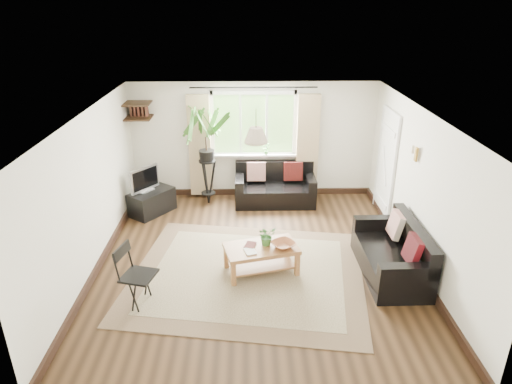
{
  "coord_description": "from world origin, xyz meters",
  "views": [
    {
      "loc": [
        -0.14,
        -6.3,
        3.93
      ],
      "look_at": [
        0.0,
        0.4,
        1.05
      ],
      "focal_mm": 32.0,
      "sensor_mm": 36.0,
      "label": 1
    }
  ],
  "objects_px": {
    "tv_stand": "(152,202)",
    "folding_chair": "(139,277)",
    "sofa_right": "(391,251)",
    "coffee_table": "(261,259)",
    "palm_stand": "(207,157)",
    "sofa_back": "(275,185)"
  },
  "relations": [
    {
      "from": "sofa_right",
      "to": "palm_stand",
      "type": "bearing_deg",
      "value": -132.58
    },
    {
      "from": "sofa_right",
      "to": "palm_stand",
      "type": "relative_size",
      "value": 0.82
    },
    {
      "from": "tv_stand",
      "to": "folding_chair",
      "type": "relative_size",
      "value": 0.97
    },
    {
      "from": "tv_stand",
      "to": "palm_stand",
      "type": "bearing_deg",
      "value": -30.61
    },
    {
      "from": "tv_stand",
      "to": "folding_chair",
      "type": "distance_m",
      "value": 2.95
    },
    {
      "from": "folding_chair",
      "to": "sofa_right",
      "type": "bearing_deg",
      "value": -64.36
    },
    {
      "from": "sofa_back",
      "to": "coffee_table",
      "type": "relative_size",
      "value": 1.48
    },
    {
      "from": "coffee_table",
      "to": "sofa_right",
      "type": "bearing_deg",
      "value": -2.08
    },
    {
      "from": "sofa_back",
      "to": "tv_stand",
      "type": "xyz_separation_m",
      "value": [
        -2.44,
        -0.43,
        -0.15
      ]
    },
    {
      "from": "tv_stand",
      "to": "coffee_table",
      "type": "bearing_deg",
      "value": -99.11
    },
    {
      "from": "coffee_table",
      "to": "tv_stand",
      "type": "relative_size",
      "value": 1.27
    },
    {
      "from": "sofa_right",
      "to": "coffee_table",
      "type": "height_order",
      "value": "sofa_right"
    },
    {
      "from": "palm_stand",
      "to": "sofa_right",
      "type": "bearing_deg",
      "value": -41.94
    },
    {
      "from": "sofa_right",
      "to": "folding_chair",
      "type": "xyz_separation_m",
      "value": [
        -3.65,
        -0.69,
        0.06
      ]
    },
    {
      "from": "folding_chair",
      "to": "sofa_back",
      "type": "bearing_deg",
      "value": -16.54
    },
    {
      "from": "coffee_table",
      "to": "palm_stand",
      "type": "distance_m",
      "value": 2.89
    },
    {
      "from": "tv_stand",
      "to": "sofa_back",
      "type": "bearing_deg",
      "value": -43.07
    },
    {
      "from": "sofa_right",
      "to": "folding_chair",
      "type": "distance_m",
      "value": 3.71
    },
    {
      "from": "sofa_back",
      "to": "palm_stand",
      "type": "bearing_deg",
      "value": 179.67
    },
    {
      "from": "sofa_back",
      "to": "coffee_table",
      "type": "bearing_deg",
      "value": -97.75
    },
    {
      "from": "sofa_back",
      "to": "tv_stand",
      "type": "relative_size",
      "value": 1.87
    },
    {
      "from": "sofa_back",
      "to": "folding_chair",
      "type": "xyz_separation_m",
      "value": [
        -2.04,
        -3.35,
        0.06
      ]
    }
  ]
}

